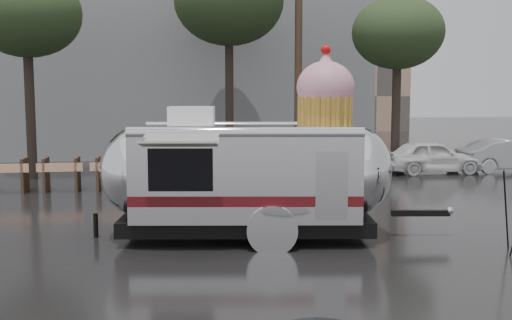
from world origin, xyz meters
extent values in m
plane|color=black|center=(0.00, 0.00, 0.00)|extent=(120.00, 120.00, 0.00)
cylinder|color=black|center=(0.34, 3.98, 0.01)|extent=(1.28, 1.28, 0.01)
cylinder|color=black|center=(-0.17, 4.89, 0.01)|extent=(1.98, 1.98, 0.01)
cube|color=slate|center=(-4.00, 24.00, 6.50)|extent=(22.00, 12.00, 13.00)
cylinder|color=#473323|center=(2.50, 14.00, 4.50)|extent=(0.28, 0.28, 9.00)
cylinder|color=#382D26|center=(-7.00, 13.00, 2.93)|extent=(0.32, 0.32, 5.85)
ellipsoid|color=#24361D|center=(-7.00, 13.00, 5.52)|extent=(3.64, 3.64, 2.86)
cylinder|color=#382D26|center=(0.00, 15.00, 3.38)|extent=(0.32, 0.32, 6.75)
ellipsoid|color=#24361D|center=(0.00, 15.00, 6.38)|extent=(4.20, 4.20, 3.30)
cylinder|color=#382D26|center=(6.00, 13.00, 2.70)|extent=(0.32, 0.32, 5.40)
ellipsoid|color=#24361D|center=(6.00, 13.00, 5.10)|extent=(3.36, 3.36, 2.64)
cube|color=#473323|center=(-6.60, 10.00, 0.50)|extent=(0.08, 0.80, 1.00)
cube|color=#E5590C|center=(-7.05, 9.62, 0.75)|extent=(1.30, 0.04, 0.25)
cube|color=#473323|center=(-6.00, 10.00, 0.50)|extent=(0.08, 0.80, 1.00)
cube|color=#473323|center=(-5.10, 10.00, 0.50)|extent=(0.08, 0.80, 1.00)
cube|color=#E5590C|center=(-5.55, 9.62, 0.75)|extent=(1.30, 0.04, 0.25)
cube|color=#473323|center=(-4.50, 10.00, 0.50)|extent=(0.08, 0.80, 1.00)
cube|color=#473323|center=(-3.60, 10.00, 0.50)|extent=(0.08, 0.80, 1.00)
cube|color=#E5590C|center=(-4.05, 9.62, 0.75)|extent=(1.30, 0.04, 0.25)
imported|color=silver|center=(7.00, 12.00, 0.70)|extent=(4.00, 1.80, 1.40)
imported|color=#B2B2B7|center=(10.00, 12.00, 0.70)|extent=(4.00, 1.80, 1.40)
cube|color=silver|center=(-0.94, 3.48, 1.37)|extent=(4.58, 2.85, 1.76)
ellipsoid|color=silver|center=(1.18, 3.17, 1.37)|extent=(1.78, 2.43, 1.76)
ellipsoid|color=silver|center=(-3.07, 3.80, 1.37)|extent=(1.78, 2.43, 1.76)
cube|color=black|center=(-0.94, 3.48, 0.34)|extent=(5.11, 2.65, 0.29)
cylinder|color=black|center=(-0.61, 2.42, 0.34)|extent=(0.71, 0.31, 0.68)
cylinder|color=black|center=(-0.31, 4.40, 0.34)|extent=(0.71, 0.31, 0.68)
cylinder|color=silver|center=(-0.63, 2.28, 0.39)|extent=(0.94, 0.23, 0.94)
cube|color=black|center=(2.53, 2.96, 0.49)|extent=(1.18, 0.29, 0.12)
sphere|color=silver|center=(3.11, 2.88, 0.54)|extent=(0.18, 0.18, 0.16)
cylinder|color=black|center=(-3.93, 3.93, 0.24)|extent=(0.11, 0.11, 0.49)
cube|color=#530F12|center=(-1.11, 2.38, 0.93)|extent=(4.25, 0.66, 0.20)
cube|color=#530F12|center=(-0.78, 4.59, 0.93)|extent=(4.25, 0.66, 0.20)
cube|color=black|center=(-2.27, 2.53, 1.51)|extent=(1.16, 0.20, 0.78)
cube|color=#A2A097|center=(-2.30, 2.30, 2.00)|extent=(1.42, 0.68, 0.14)
cube|color=silver|center=(0.43, 2.13, 1.22)|extent=(0.58, 0.12, 1.27)
cube|color=white|center=(-2.00, 3.64, 2.44)|extent=(0.96, 0.76, 0.37)
cylinder|color=gold|center=(0.60, 3.25, 2.54)|extent=(1.15, 1.15, 0.59)
ellipsoid|color=pink|center=(0.60, 3.25, 3.00)|extent=(1.29, 1.29, 1.01)
cone|color=pink|center=(0.60, 3.25, 3.51)|extent=(0.55, 0.55, 0.39)
sphere|color=red|center=(0.60, 3.25, 3.73)|extent=(0.22, 0.22, 0.20)
cylinder|color=black|center=(3.64, 1.76, 0.74)|extent=(0.30, 0.20, 1.51)
camera|label=1|loc=(-2.56, -8.22, 2.88)|focal=42.00mm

